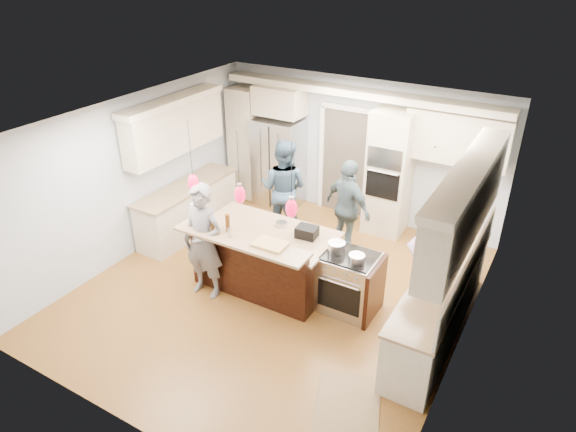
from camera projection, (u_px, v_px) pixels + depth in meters
name	position (u px, v px, depth m)	size (l,w,h in m)	color
ground_plane	(277.00, 290.00, 8.02)	(6.00, 6.00, 0.00)	#966229
room_shell	(275.00, 184.00, 7.16)	(5.54, 6.04, 2.72)	#B2BCC6
refrigerator	(279.00, 163.00, 10.30)	(0.90, 0.70, 1.80)	#B7B7BC
oven_column	(389.00, 173.00, 9.18)	(0.72, 0.69, 2.30)	beige
back_upper_cabinets	(318.00, 131.00, 9.67)	(5.30, 0.61, 2.54)	beige
right_counter_run	(448.00, 268.00, 6.66)	(0.64, 3.10, 2.51)	beige
left_cabinets	(183.00, 178.00, 9.22)	(0.64, 2.30, 2.51)	beige
kitchen_island	(265.00, 257.00, 7.95)	(2.10, 1.46, 1.12)	black
island_range	(350.00, 283.00, 7.40)	(0.82, 0.71, 0.92)	#B7B7BC
pendant_lights	(240.00, 195.00, 6.89)	(1.75, 0.15, 1.03)	black
person_bar_end	(203.00, 242.00, 7.55)	(0.66, 0.43, 1.82)	slate
person_far_left	(284.00, 189.00, 9.17)	(0.89, 0.69, 1.83)	#344D65
person_far_right	(348.00, 208.00, 8.64)	(1.00, 0.41, 1.70)	#43575E
person_range_side	(426.00, 288.00, 6.67)	(1.06, 0.61, 1.65)	#B38ABA
floor_rug	(347.00, 408.00, 5.97)	(0.75, 1.09, 0.01)	#957951
water_bottle	(194.00, 214.00, 7.50)	(0.08, 0.08, 0.34)	silver
beer_bottle_a	(212.00, 224.00, 7.35)	(0.06, 0.06, 0.22)	#4F2B0E
beer_bottle_b	(205.00, 222.00, 7.36)	(0.07, 0.07, 0.27)	#4F2B0E
beer_bottle_c	(228.00, 223.00, 7.33)	(0.07, 0.07, 0.27)	#4F2B0E
drink_can	(230.00, 233.00, 7.22)	(0.07, 0.07, 0.13)	#B7B7BC
cutting_board	(270.00, 244.00, 7.04)	(0.46, 0.32, 0.04)	tan
pot_large	(337.00, 247.00, 7.25)	(0.25, 0.25, 0.15)	#B7B7BC
pot_small	(357.00, 258.00, 7.02)	(0.22, 0.22, 0.11)	#B7B7BC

